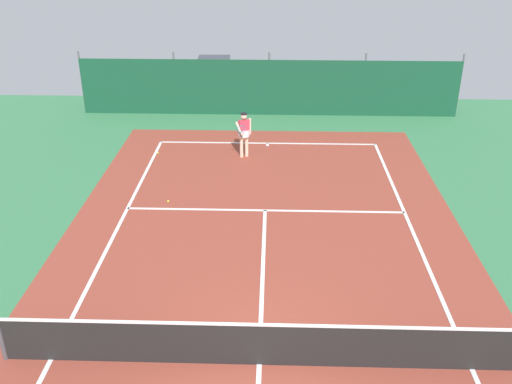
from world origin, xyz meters
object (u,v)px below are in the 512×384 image
tennis_ball_near_player (158,153)px  tennis_ball_midcourt (168,201)px  parked_car (214,76)px  tennis_player (244,132)px  tennis_net (259,344)px

tennis_ball_near_player → tennis_ball_midcourt: same height
parked_car → tennis_ball_midcourt: bearing=-91.9°
tennis_ball_midcourt → parked_car: 11.81m
tennis_ball_midcourt → parked_car: bearing=88.8°
tennis_player → tennis_ball_midcourt: tennis_player is taller
tennis_player → parked_car: size_ratio=0.39×
tennis_net → tennis_player: bearing=94.5°
tennis_player → tennis_ball_near_player: tennis_player is taller
tennis_player → tennis_ball_near_player: bearing=-27.8°
parked_car → tennis_ball_near_player: bearing=-100.0°
tennis_ball_near_player → tennis_net: bearing=-69.5°
tennis_player → parked_car: parked_car is taller
tennis_net → tennis_ball_midcourt: size_ratio=153.33×
tennis_net → tennis_ball_midcourt: (-2.97, 6.85, -0.48)m
tennis_net → tennis_ball_near_player: tennis_net is taller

